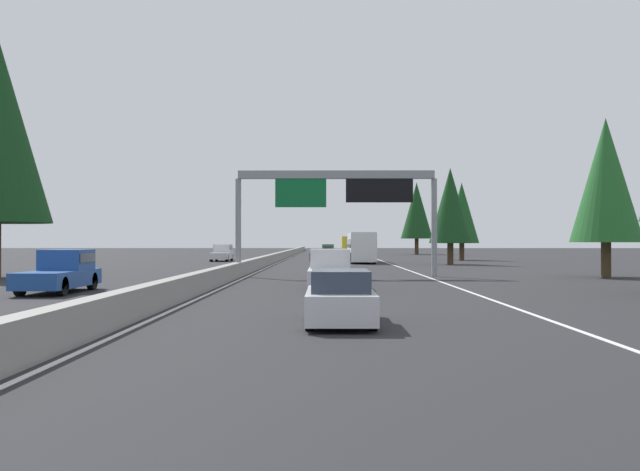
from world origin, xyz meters
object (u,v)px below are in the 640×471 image
Objects in this scene: oncoming_far at (222,253)px; conifer_right_mid at (450,206)px; sedan_near_center at (328,251)px; conifer_right_near at (606,180)px; conifer_right_far at (462,213)px; box_truck_distant_b at (349,245)px; sign_gantry_overhead at (339,192)px; minivan_mid_right at (328,249)px; pickup_distant_a at (330,269)px; oncoming_near at (62,271)px; conifer_right_distant at (417,211)px; bus_far_left at (361,246)px; sedan_mid_center at (340,299)px.

conifer_right_mid reaches higher than oncoming_far.
conifer_right_near is at bearing -166.34° from sedan_near_center.
conifer_right_near is 39.10m from conifer_right_far.
sedan_near_center is 0.52× the size of box_truck_distant_b.
minivan_mid_right is at bearing 0.34° from sign_gantry_overhead.
conifer_right_mid is (-11.24, -23.47, 4.70)m from oncoming_far.
minivan_mid_right is at bearing 12.42° from conifer_right_near.
oncoming_far is at bearing 14.42° from pickup_distant_a.
pickup_distant_a is 11.99m from oncoming_near.
conifer_right_near reaches higher than pickup_distant_a.
conifer_right_near is 74.91m from conifer_right_distant.
conifer_right_distant is at bearing -9.95° from pickup_distant_a.
pickup_distant_a is 20.70m from conifer_right_near.
conifer_right_mid is at bearing -126.13° from bus_far_left.
conifer_right_mid reaches higher than minivan_mid_right.
bus_far_left is 0.95× the size of conifer_right_distant.
sedan_near_center is (-6.99, 0.06, -0.27)m from minivan_mid_right.
box_truck_distant_b is (68.25, -2.88, -3.69)m from sign_gantry_overhead.
bus_far_left is 1.17× the size of conifer_right_near.
sign_gantry_overhead is 68.41m from box_truck_distant_b.
oncoming_near is (-2.07, 11.81, 0.00)m from pickup_distant_a.
minivan_mid_right is 43.11m from oncoming_far.
pickup_distant_a is at bearing 170.05° from conifer_right_distant.
conifer_right_distant reaches higher than conifer_right_far.
conifer_right_near is (-35.22, -28.82, 5.06)m from oncoming_far.
conifer_right_far reaches higher than sign_gantry_overhead.
bus_far_left is at bearing 160.31° from oncoming_near.
conifer_right_far is (-30.58, -15.57, 4.83)m from sedan_near_center.
oncoming_near is 0.61× the size of conifer_right_mid.
sign_gantry_overhead is at bearing 87.28° from conifer_right_near.
bus_far_left is at bearing 179.94° from box_truck_distant_b.
minivan_mid_right is (101.23, 0.02, 0.27)m from sedan_mid_center.
oncoming_far is at bearing 39.29° from conifer_right_near.
pickup_distant_a is at bearing 179.89° from minivan_mid_right.
pickup_distant_a is at bearing 176.91° from sign_gantry_overhead.
sign_gantry_overhead is at bearing -179.66° from minivan_mid_right.
sign_gantry_overhead is 1.10× the size of bus_far_left.
oncoming_near is (-13.47, 12.42, -4.38)m from sign_gantry_overhead.
conifer_right_mid reaches higher than pickup_distant_a.
conifer_right_mid is (-45.67, -11.58, 4.93)m from sedan_near_center.
oncoming_near is 31.91m from conifer_right_near.
sedan_mid_center is 0.79× the size of oncoming_far.
oncoming_far is at bearing 155.68° from box_truck_distant_b.
conifer_right_distant reaches higher than minivan_mid_right.
conifer_right_mid is at bearing -18.66° from pickup_distant_a.
conifer_right_far reaches higher than pickup_distant_a.
conifer_right_near is at bearing -178.00° from conifer_right_far.
oncoming_near is at bearing -0.03° from oncoming_far.
sedan_mid_center is 16.90m from oncoming_near.
sign_gantry_overhead is 75.98m from minivan_mid_right.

